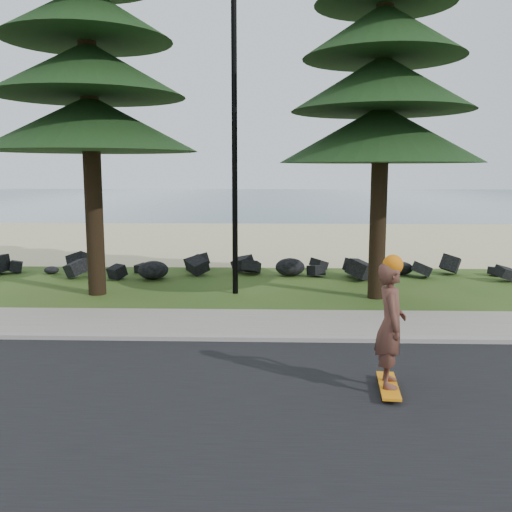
# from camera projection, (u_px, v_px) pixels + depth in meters

# --- Properties ---
(ground) EXTENTS (160.00, 160.00, 0.00)m
(ground) POSITION_uv_depth(u_px,v_px,m) (225.00, 328.00, 11.42)
(ground) COLOR #264616
(ground) RESTS_ON ground
(road) EXTENTS (160.00, 7.00, 0.02)m
(road) POSITION_uv_depth(u_px,v_px,m) (193.00, 428.00, 6.97)
(road) COLOR black
(road) RESTS_ON ground
(kerb) EXTENTS (160.00, 0.20, 0.10)m
(kerb) POSITION_uv_depth(u_px,v_px,m) (220.00, 338.00, 10.52)
(kerb) COLOR gray
(kerb) RESTS_ON ground
(sidewalk) EXTENTS (160.00, 2.00, 0.08)m
(sidewalk) POSITION_uv_depth(u_px,v_px,m) (225.00, 323.00, 11.61)
(sidewalk) COLOR gray
(sidewalk) RESTS_ON ground
(beach_sand) EXTENTS (160.00, 15.00, 0.01)m
(beach_sand) POSITION_uv_depth(u_px,v_px,m) (252.00, 239.00, 25.74)
(beach_sand) COLOR #C7BD84
(beach_sand) RESTS_ON ground
(ocean) EXTENTS (160.00, 58.00, 0.01)m
(ocean) POSITION_uv_depth(u_px,v_px,m) (265.00, 198.00, 61.81)
(ocean) COLOR #314F5E
(ocean) RESTS_ON ground
(seawall_boulders) EXTENTS (60.00, 2.40, 1.10)m
(seawall_boulders) POSITION_uv_depth(u_px,v_px,m) (241.00, 276.00, 16.95)
(seawall_boulders) COLOR black
(seawall_boulders) RESTS_ON ground
(lamp_post) EXTENTS (0.25, 0.14, 8.14)m
(lamp_post) POSITION_uv_depth(u_px,v_px,m) (234.00, 128.00, 13.95)
(lamp_post) COLOR black
(lamp_post) RESTS_ON ground
(skateboarder) EXTENTS (0.48, 1.08, 1.96)m
(skateboarder) POSITION_uv_depth(u_px,v_px,m) (391.00, 325.00, 7.95)
(skateboarder) COLOR orange
(skateboarder) RESTS_ON ground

